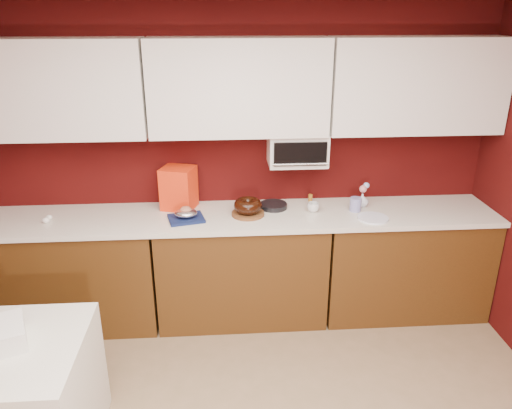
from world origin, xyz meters
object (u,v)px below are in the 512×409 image
at_px(bundt_cake, 248,205).
at_px(blue_jar, 356,204).
at_px(toaster_oven, 297,148).
at_px(pandoro_box, 179,188).
at_px(coffee_mug, 313,206).
at_px(flower_vase, 362,199).
at_px(foil_ham_nest, 186,213).

relative_size(bundt_cake, blue_jar, 2.01).
xyz_separation_m(bundt_cake, blue_jar, (0.85, 0.03, -0.03)).
relative_size(toaster_oven, bundt_cake, 2.07).
distance_m(pandoro_box, coffee_mug, 1.07).
bearing_deg(bundt_cake, blue_jar, 1.99).
height_order(blue_jar, flower_vase, flower_vase).
height_order(foil_ham_nest, blue_jar, blue_jar).
bearing_deg(flower_vase, pandoro_box, 177.09).
relative_size(bundt_cake, coffee_mug, 2.44).
distance_m(bundt_cake, foil_ham_nest, 0.47).
distance_m(bundt_cake, blue_jar, 0.85).
relative_size(pandoro_box, coffee_mug, 3.76).
relative_size(bundt_cake, pandoro_box, 0.65).
bearing_deg(foil_ham_nest, coffee_mug, 5.28).
height_order(toaster_oven, bundt_cake, toaster_oven).
bearing_deg(toaster_oven, foil_ham_nest, -164.74).
bearing_deg(bundt_cake, pandoro_box, 160.05).
bearing_deg(flower_vase, toaster_oven, 173.53).
bearing_deg(bundt_cake, foil_ham_nest, -173.17).
distance_m(toaster_oven, foil_ham_nest, 0.99).
xyz_separation_m(foil_ham_nest, coffee_mug, (0.98, 0.09, -0.01)).
relative_size(pandoro_box, blue_jar, 3.10).
bearing_deg(blue_jar, foil_ham_nest, -176.28).
bearing_deg(coffee_mug, pandoro_box, 171.33).
bearing_deg(coffee_mug, toaster_oven, 128.75).
relative_size(bundt_cake, foil_ham_nest, 1.27).
bearing_deg(coffee_mug, bundt_cake, -176.14).
xyz_separation_m(bundt_cake, foil_ham_nest, (-0.47, -0.06, -0.03)).
relative_size(foil_ham_nest, pandoro_box, 0.51).
bearing_deg(foil_ham_nest, toaster_oven, 15.26).
bearing_deg(foil_ham_nest, bundt_cake, 6.83).
xyz_separation_m(toaster_oven, blue_jar, (0.45, -0.15, -0.42)).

